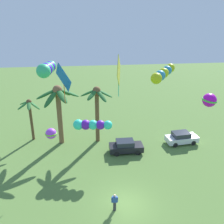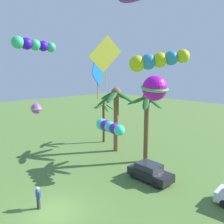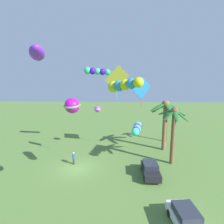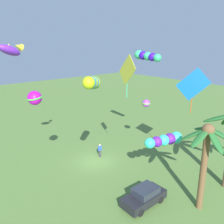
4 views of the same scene
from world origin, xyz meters
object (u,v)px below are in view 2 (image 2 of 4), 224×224
spectator_0 (38,198)px  kite_ball_3 (36,109)px  palm_tree_2 (116,104)px  parked_car_0 (150,172)px  palm_tree_1 (103,112)px  kite_tube_0 (109,127)px  kite_tube_2 (157,60)px  palm_tree_0 (147,111)px  kite_ball_1 (155,88)px  kite_diamond_7 (97,72)px  kite_diamond_5 (105,55)px  kite_tube_4 (33,45)px

spectator_0 → kite_ball_3: bearing=153.1°
palm_tree_2 → parked_car_0: (7.64, -3.28, -4.84)m
palm_tree_2 → spectator_0: size_ratio=4.69×
palm_tree_1 → parked_car_0: bearing=-21.6°
kite_tube_0 → kite_tube_2: 9.05m
palm_tree_0 → spectator_0: palm_tree_0 is taller
parked_car_0 → kite_ball_1: size_ratio=2.44×
palm_tree_1 → kite_diamond_7: 8.56m
kite_ball_1 → kite_diamond_5: kite_diamond_5 is taller
palm_tree_2 → kite_tube_0: (3.67, -4.44, -1.33)m
palm_tree_0 → palm_tree_1: size_ratio=1.32×
kite_diamond_5 → kite_diamond_7: (-5.09, 3.36, -1.35)m
parked_car_0 → spectator_0: 9.36m
spectator_0 → kite_tube_2: size_ratio=0.53×
palm_tree_0 → palm_tree_2: (-4.54, 0.10, 0.30)m
palm_tree_2 → kite_ball_3: bearing=-88.4°
spectator_0 → kite_ball_3: (-4.92, 2.50, 5.32)m
kite_tube_0 → kite_tube_2: kite_tube_2 is taller
kite_tube_2 → palm_tree_1: bearing=151.5°
palm_tree_1 → kite_diamond_5: 14.42m
kite_tube_2 → kite_tube_4: size_ratio=0.81×
palm_tree_0 → kite_tube_2: bearing=-47.2°
kite_tube_2 → kite_diamond_5: (-4.20, -0.62, 0.51)m
palm_tree_0 → kite_tube_4: 12.27m
palm_tree_0 → kite_tube_4: bearing=-112.6°
spectator_0 → kite_diamond_7: kite_diamond_7 is taller
kite_diamond_7 → kite_ball_1: bearing=-28.5°
palm_tree_2 → kite_ball_3: 9.84m
kite_ball_1 → kite_ball_3: bearing=178.1°
spectator_0 → palm_tree_2: bearing=112.9°
palm_tree_2 → kite_tube_4: (0.47, -9.89, 5.87)m
palm_tree_1 → parked_car_0: (11.34, -4.50, -3.29)m
palm_tree_0 → kite_diamond_5: 8.84m
kite_tube_0 → kite_ball_3: size_ratio=3.56×
kite_ball_3 → kite_diamond_7: (0.82, 6.16, 3.05)m
spectator_0 → kite_diamond_7: size_ratio=0.38×
palm_tree_1 → kite_diamond_7: (4.80, -4.89, 5.14)m
kite_tube_2 → kite_diamond_5: bearing=-171.6°
parked_car_0 → spectator_0: (-2.45, -9.04, 0.06)m
kite_diamond_5 → kite_ball_3: bearing=-154.7°
palm_tree_0 → palm_tree_1: palm_tree_0 is taller
kite_diamond_5 → kite_diamond_7: kite_diamond_5 is taller
spectator_0 → kite_tube_2: bearing=48.7°
palm_tree_1 → kite_tube_0: bearing=-37.5°
palm_tree_2 → kite_ball_3: (0.27, -9.82, 0.54)m
palm_tree_1 → kite_ball_3: 11.92m
palm_tree_1 → kite_ball_1: (16.92, -11.47, 4.60)m
kite_tube_2 → kite_ball_3: kite_tube_2 is taller
spectator_0 → kite_tube_2: (5.19, 5.91, 9.21)m
kite_tube_2 → kite_ball_3: 11.35m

